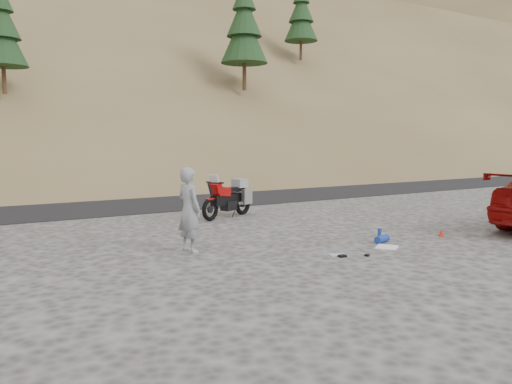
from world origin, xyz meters
TOP-DOWN VIEW (x-y plane):
  - ground at (0.00, 0.00)m, footprint 140.00×140.00m
  - road at (0.00, 9.00)m, footprint 120.00×7.00m
  - hillside at (-0.05, 40.88)m, footprint 120.00×73.00m
  - motorcycle at (1.02, 3.66)m, footprint 2.08×1.16m
  - man at (-1.86, -0.03)m, footprint 0.55×0.71m
  - gear_white_cloth at (1.91, -1.81)m, footprint 0.64×0.63m
  - gear_blue_mat at (2.20, -1.39)m, footprint 0.44×0.27m
  - gear_bottle at (2.49, -1.02)m, footprint 0.09×0.09m
  - gear_funnel at (3.94, -1.58)m, footprint 0.17×0.17m
  - gear_glove_a at (0.51, -2.00)m, footprint 0.16×0.12m
  - gear_glove_b at (0.98, -2.19)m, footprint 0.13×0.12m
  - gear_blue_cloth at (0.54, -1.83)m, footprint 0.39×0.33m

SIDE VIEW (x-z plane):
  - ground at x=0.00m, z-range 0.00..0.00m
  - road at x=0.00m, z-range -0.03..0.03m
  - man at x=-1.86m, z-range -0.87..0.87m
  - gear_blue_cloth at x=0.54m, z-range 0.00..0.01m
  - gear_white_cloth at x=1.91m, z-range 0.00..0.02m
  - gear_glove_b at x=0.98m, z-range 0.00..0.04m
  - gear_glove_a at x=0.51m, z-range 0.00..0.04m
  - gear_blue_mat at x=2.20m, z-range 0.00..0.16m
  - gear_funnel at x=3.94m, z-range 0.00..0.17m
  - gear_bottle at x=2.49m, z-range 0.00..0.24m
  - motorcycle at x=1.02m, z-range -0.10..1.23m
  - hillside at x=-0.05m, z-range -12.28..34.44m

